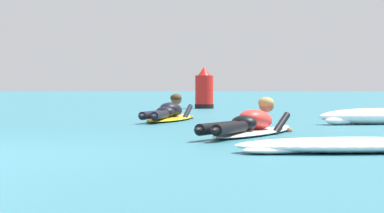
{
  "coord_description": "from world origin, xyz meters",
  "views": [
    {
      "loc": [
        3.25,
        -6.21,
        0.66
      ],
      "look_at": [
        2.19,
        5.01,
        0.32
      ],
      "focal_mm": 67.81,
      "sensor_mm": 36.0,
      "label": 1
    }
  ],
  "objects": [
    {
      "name": "ground_plane",
      "position": [
        0.0,
        10.0,
        0.0
      ],
      "size": [
        120.0,
        120.0,
        0.0
      ],
      "primitive_type": "plane",
      "color": "#2D6B7A"
    },
    {
      "name": "surfer_near",
      "position": [
        3.13,
        3.24,
        0.14
      ],
      "size": [
        1.37,
        2.65,
        0.54
      ],
      "color": "white",
      "rests_on": "ground"
    },
    {
      "name": "surfer_far",
      "position": [
        1.57,
        6.95,
        0.13
      ],
      "size": [
        0.93,
        2.65,
        0.54
      ],
      "color": "yellow",
      "rests_on": "ground"
    },
    {
      "name": "whitewater_mid_left",
      "position": [
        5.15,
        6.1,
        0.13
      ],
      "size": [
        2.02,
        1.09,
        0.27
      ],
      "color": "white",
      "rests_on": "ground"
    },
    {
      "name": "whitewater_mid_right",
      "position": [
        4.13,
        0.95,
        0.07
      ],
      "size": [
        2.36,
        1.06,
        0.15
      ],
      "color": "white",
      "rests_on": "ground"
    },
    {
      "name": "channel_marker_buoy",
      "position": [
        1.68,
        13.94,
        0.47
      ],
      "size": [
        0.53,
        0.53,
        1.16
      ],
      "color": "red",
      "rests_on": "ground"
    }
  ]
}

